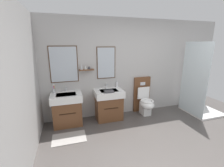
# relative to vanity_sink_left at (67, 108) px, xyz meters

# --- Properties ---
(ground_plane) EXTENTS (6.30, 5.45, 0.10)m
(ground_plane) POSITION_rel_vanity_sink_left_xyz_m (1.85, -1.78, -0.45)
(ground_plane) COLOR #4C4744
(ground_plane) RESTS_ON ground
(wall_back) EXTENTS (5.10, 0.27, 2.53)m
(wall_back) POSITION_rel_vanity_sink_left_xyz_m (1.83, 0.29, 0.86)
(wall_back) COLOR #B7B5B2
(wall_back) RESTS_ON ground
(wall_left) EXTENTS (0.12, 4.25, 2.53)m
(wall_left) POSITION_rel_vanity_sink_left_xyz_m (-0.64, -1.78, 0.86)
(wall_left) COLOR #B7B5B2
(wall_left) RESTS_ON ground
(bath_mat) EXTENTS (0.68, 0.44, 0.01)m
(bath_mat) POSITION_rel_vanity_sink_left_xyz_m (0.00, -0.62, -0.40)
(bath_mat) COLOR #9E9993
(bath_mat) RESTS_ON ground
(vanity_sink_left) EXTENTS (0.71, 0.53, 0.77)m
(vanity_sink_left) POSITION_rel_vanity_sink_left_xyz_m (0.00, 0.00, 0.00)
(vanity_sink_left) COLOR brown
(vanity_sink_left) RESTS_ON ground
(tap_on_left_sink) EXTENTS (0.03, 0.13, 0.11)m
(tap_on_left_sink) POSITION_rel_vanity_sink_left_xyz_m (0.00, 0.20, 0.44)
(tap_on_left_sink) COLOR silver
(tap_on_left_sink) RESTS_ON vanity_sink_left
(vanity_sink_right) EXTENTS (0.71, 0.53, 0.77)m
(vanity_sink_right) POSITION_rel_vanity_sink_left_xyz_m (1.03, 0.00, 0.00)
(vanity_sink_right) COLOR brown
(vanity_sink_right) RESTS_ON ground
(tap_on_right_sink) EXTENTS (0.03, 0.13, 0.11)m
(tap_on_right_sink) POSITION_rel_vanity_sink_left_xyz_m (1.03, 0.20, 0.44)
(tap_on_right_sink) COLOR silver
(tap_on_right_sink) RESTS_ON vanity_sink_right
(toilet) EXTENTS (0.48, 0.62, 1.00)m
(toilet) POSITION_rel_vanity_sink_left_xyz_m (2.06, 0.03, -0.03)
(toilet) COLOR brown
(toilet) RESTS_ON ground
(toothbrush_cup) EXTENTS (0.07, 0.07, 0.20)m
(toothbrush_cup) POSITION_rel_vanity_sink_left_xyz_m (-0.27, 0.19, 0.43)
(toothbrush_cup) COLOR silver
(toothbrush_cup) RESTS_ON vanity_sink_left
(soap_dispenser) EXTENTS (0.06, 0.06, 0.18)m
(soap_dispenser) POSITION_rel_vanity_sink_left_xyz_m (1.31, 0.20, 0.44)
(soap_dispenser) COLOR white
(soap_dispenser) RESTS_ON vanity_sink_right
(folded_hand_towel) EXTENTS (0.22, 0.16, 0.04)m
(folded_hand_towel) POSITION_rel_vanity_sink_left_xyz_m (0.99, -0.17, 0.39)
(folded_hand_towel) COLOR #47474C
(folded_hand_towel) RESTS_ON vanity_sink_right
(shower_tray) EXTENTS (0.87, 0.86, 1.95)m
(shower_tray) POSITION_rel_vanity_sink_left_xyz_m (3.49, -0.41, 0.02)
(shower_tray) COLOR white
(shower_tray) RESTS_ON ground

